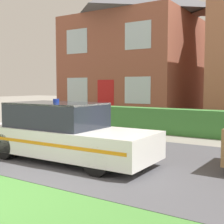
# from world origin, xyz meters

# --- Properties ---
(road_strip) EXTENTS (28.00, 5.27, 0.01)m
(road_strip) POSITION_xyz_m (0.00, 3.74, 0.01)
(road_strip) COLOR #4C4C51
(road_strip) RESTS_ON ground
(garden_hedge) EXTENTS (11.52, 0.64, 0.95)m
(garden_hedge) POSITION_xyz_m (-0.45, 8.05, 0.47)
(garden_hedge) COLOR #3D7F38
(garden_hedge) RESTS_ON ground
(police_car) EXTENTS (4.42, 1.63, 1.46)m
(police_car) POSITION_xyz_m (-0.54, 2.77, 0.67)
(police_car) COLOR black
(police_car) RESTS_ON road_strip
(house_left) EXTENTS (7.09, 6.16, 7.85)m
(house_left) POSITION_xyz_m (-4.52, 13.43, 4.00)
(house_left) COLOR #93513D
(house_left) RESTS_ON ground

